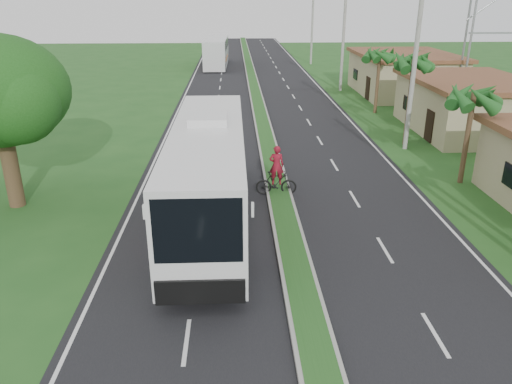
{
  "coord_description": "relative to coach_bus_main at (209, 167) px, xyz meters",
  "views": [
    {
      "loc": [
        -2.08,
        -11.35,
        8.98
      ],
      "look_at": [
        -1.28,
        6.63,
        1.8
      ],
      "focal_mm": 35.0,
      "sensor_mm": 36.0,
      "label": 1
    }
  ],
  "objects": [
    {
      "name": "ground",
      "position": [
        3.15,
        -7.95,
        -2.4
      ],
      "size": [
        180.0,
        180.0,
        0.0
      ],
      "primitive_type": "plane",
      "color": "#214F1D",
      "rests_on": "ground"
    },
    {
      "name": "road_asphalt",
      "position": [
        3.15,
        12.05,
        -2.39
      ],
      "size": [
        14.0,
        160.0,
        0.02
      ],
      "primitive_type": "cube",
      "color": "black",
      "rests_on": "ground"
    },
    {
      "name": "median_strip",
      "position": [
        3.15,
        12.05,
        -2.29
      ],
      "size": [
        1.2,
        160.0,
        0.18
      ],
      "color": "gray",
      "rests_on": "ground"
    },
    {
      "name": "lane_edge_left",
      "position": [
        -3.55,
        12.05,
        -2.4
      ],
      "size": [
        0.12,
        160.0,
        0.01
      ],
      "primitive_type": "cube",
      "color": "silver",
      "rests_on": "ground"
    },
    {
      "name": "lane_edge_right",
      "position": [
        9.85,
        12.05,
        -2.4
      ],
      "size": [
        0.12,
        160.0,
        0.01
      ],
      "primitive_type": "cube",
      "color": "silver",
      "rests_on": "ground"
    },
    {
      "name": "shop_mid",
      "position": [
        17.15,
        14.05,
        -0.54
      ],
      "size": [
        7.6,
        10.6,
        3.67
      ],
      "color": "tan",
      "rests_on": "ground"
    },
    {
      "name": "shop_far",
      "position": [
        17.15,
        28.05,
        -0.47
      ],
      "size": [
        8.6,
        11.6,
        3.82
      ],
      "color": "tan",
      "rests_on": "ground"
    },
    {
      "name": "palm_verge_b",
      "position": [
        12.55,
        4.05,
        1.96
      ],
      "size": [
        2.4,
        2.4,
        5.05
      ],
      "color": "#473321",
      "rests_on": "ground"
    },
    {
      "name": "palm_verge_c",
      "position": [
        11.95,
        11.05,
        2.73
      ],
      "size": [
        2.4,
        2.4,
        5.85
      ],
      "color": "#473321",
      "rests_on": "ground"
    },
    {
      "name": "palm_verge_d",
      "position": [
        12.45,
        20.05,
        2.15
      ],
      "size": [
        2.4,
        2.4,
        5.25
      ],
      "color": "#473321",
      "rests_on": "ground"
    },
    {
      "name": "utility_pole_b",
      "position": [
        11.63,
        10.05,
        3.86
      ],
      "size": [
        3.2,
        0.28,
        12.0
      ],
      "color": "gray",
      "rests_on": "ground"
    },
    {
      "name": "utility_pole_c",
      "position": [
        11.65,
        30.05,
        3.28
      ],
      "size": [
        1.6,
        0.28,
        11.0
      ],
      "color": "gray",
      "rests_on": "ground"
    },
    {
      "name": "utility_pole_d",
      "position": [
        11.65,
        50.05,
        3.02
      ],
      "size": [
        1.6,
        0.28,
        10.5
      ],
      "color": "gray",
      "rests_on": "ground"
    },
    {
      "name": "coach_bus_main",
      "position": [
        0.0,
        0.0,
        0.0
      ],
      "size": [
        2.91,
        13.49,
        4.36
      ],
      "rotation": [
        0.0,
        0.0,
        0.0
      ],
      "color": "silver",
      "rests_on": "ground"
    },
    {
      "name": "coach_bus_far",
      "position": [
        -1.09,
        48.12,
        -0.35
      ],
      "size": [
        3.01,
        12.43,
        3.6
      ],
      "rotation": [
        0.0,
        0.0,
        -0.03
      ],
      "color": "silver",
      "rests_on": "ground"
    },
    {
      "name": "motorcyclist",
      "position": [
        3.02,
        2.78,
        -1.52
      ],
      "size": [
        1.97,
        0.64,
        2.44
      ],
      "rotation": [
        0.0,
        0.0,
        -0.05
      ],
      "color": "black",
      "rests_on": "ground"
    }
  ]
}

